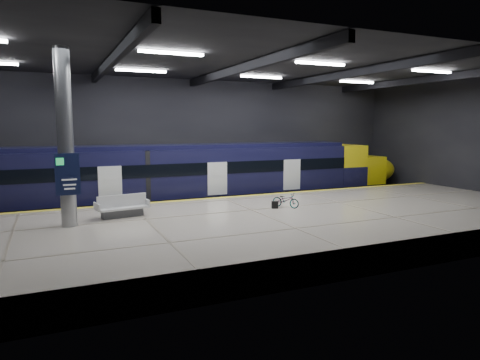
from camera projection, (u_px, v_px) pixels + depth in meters
ground at (243, 228)px, 21.21m from camera, size 30.00×30.00×0.00m
room_shell at (243, 111)px, 20.49m from camera, size 30.10×16.10×8.05m
platform at (266, 228)px, 18.87m from camera, size 30.00×11.00×1.10m
safety_strip at (222, 198)px, 23.56m from camera, size 30.00×0.40×0.01m
rails at (206, 207)px, 26.18m from camera, size 30.00×1.52×0.16m
train at (190, 176)px, 25.53m from camera, size 29.40×2.84×3.79m
bench at (122, 209)px, 18.56m from camera, size 2.33×1.24×0.98m
bicycle at (286, 200)px, 20.69m from camera, size 1.16×1.43×0.73m
pannier_bag at (275, 205)px, 20.47m from camera, size 0.34×0.27×0.35m
info_column at (65, 141)px, 16.48m from camera, size 0.90×0.78×6.90m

